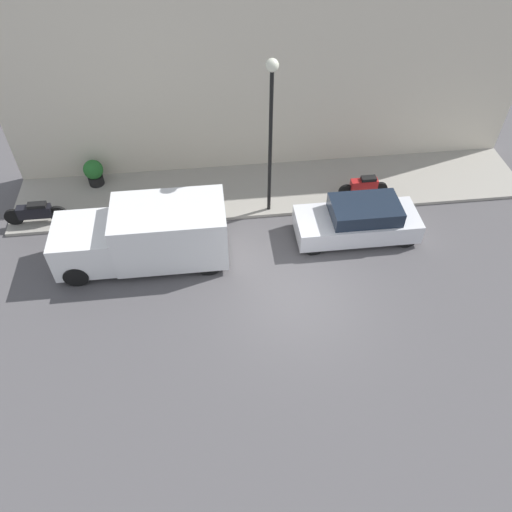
{
  "coord_description": "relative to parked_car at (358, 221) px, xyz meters",
  "views": [
    {
      "loc": [
        -9.26,
        2.26,
        11.61
      ],
      "look_at": [
        1.3,
        1.06,
        0.6
      ],
      "focal_mm": 35.0,
      "sensor_mm": 36.0,
      "label": 1
    }
  ],
  "objects": [
    {
      "name": "parked_car",
      "position": [
        0.0,
        0.0,
        0.0
      ],
      "size": [
        1.61,
        4.02,
        1.36
      ],
      "color": "silver",
      "rests_on": "ground_plane"
    },
    {
      "name": "motorcycle_red",
      "position": [
        1.88,
        -0.7,
        -0.1
      ],
      "size": [
        0.3,
        1.79,
        0.82
      ],
      "color": "#B21E1E",
      "rests_on": "sidewalk"
    },
    {
      "name": "delivery_van",
      "position": [
        -0.31,
        6.87,
        0.38
      ],
      "size": [
        1.96,
        5.25,
        2.02
      ],
      "color": "white",
      "rests_on": "ground_plane"
    },
    {
      "name": "potted_plant",
      "position": [
        3.69,
        8.93,
        0.0
      ],
      "size": [
        0.71,
        0.71,
        0.99
      ],
      "color": "black",
      "rests_on": "sidewalk"
    },
    {
      "name": "building_facade",
      "position": [
        4.39,
        2.46,
        3.0
      ],
      "size": [
        0.3,
        18.51,
        7.3
      ],
      "color": "beige",
      "rests_on": "ground_plane"
    },
    {
      "name": "sidewalk",
      "position": [
        2.74,
        2.46,
        -0.59
      ],
      "size": [
        3.0,
        18.51,
        0.12
      ],
      "color": "gray",
      "rests_on": "ground_plane"
    },
    {
      "name": "motorcycle_black",
      "position": [
        1.73,
        10.67,
        -0.08
      ],
      "size": [
        0.3,
        2.08,
        0.81
      ],
      "color": "black",
      "rests_on": "sidewalk"
    },
    {
      "name": "ground_plane",
      "position": [
        -2.47,
        2.46,
        -0.65
      ],
      "size": [
        60.0,
        60.0,
        0.0
      ],
      "primitive_type": "plane",
      "color": "#514F51"
    },
    {
      "name": "streetlamp",
      "position": [
        1.55,
        2.76,
        3.17
      ],
      "size": [
        0.38,
        0.38,
        5.41
      ],
      "color": "black",
      "rests_on": "sidewalk"
    },
    {
      "name": "scooter_silver",
      "position": [
        1.61,
        7.31,
        -0.07
      ],
      "size": [
        0.3,
        1.98,
        0.85
      ],
      "color": "#B7B7BF",
      "rests_on": "sidewalk"
    }
  ]
}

